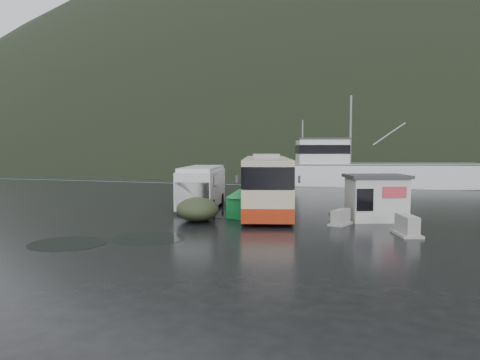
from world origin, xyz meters
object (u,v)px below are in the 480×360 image
(dome_tent, at_px, (198,221))
(ticket_kiosk, at_px, (376,220))
(white_van, at_px, (202,208))
(fishing_trawler, at_px, (378,182))
(coach_bus, at_px, (266,211))
(waste_bin_left, at_px, (240,218))
(jersey_barrier_b, at_px, (407,235))
(waste_bin_right, at_px, (283,217))
(jersey_barrier_a, at_px, (341,225))

(dome_tent, height_order, ticket_kiosk, ticket_kiosk)
(white_van, relative_size, fishing_trawler, 0.23)
(coach_bus, distance_m, dome_tent, 5.17)
(waste_bin_left, relative_size, jersey_barrier_b, 0.92)
(jersey_barrier_b, bearing_deg, coach_bus, 143.68)
(white_van, xyz_separation_m, jersey_barrier_b, (11.47, -5.38, 0.00))
(white_van, bearing_deg, ticket_kiosk, -21.32)
(waste_bin_left, bearing_deg, ticket_kiosk, 11.19)
(waste_bin_right, bearing_deg, dome_tent, -147.67)
(ticket_kiosk, relative_size, fishing_trawler, 0.11)
(dome_tent, xyz_separation_m, ticket_kiosk, (8.51, 2.80, 0.00))
(white_van, height_order, jersey_barrier_b, white_van)
(fishing_trawler, bearing_deg, dome_tent, -120.93)
(waste_bin_left, relative_size, dome_tent, 0.52)
(waste_bin_right, bearing_deg, fishing_trawler, 81.50)
(jersey_barrier_b, bearing_deg, ticket_kiosk, 109.98)
(coach_bus, bearing_deg, waste_bin_left, -115.43)
(white_van, xyz_separation_m, jersey_barrier_a, (8.55, -3.48, 0.00))
(waste_bin_left, xyz_separation_m, dome_tent, (-1.79, -1.47, 0.00))
(waste_bin_right, xyz_separation_m, jersey_barrier_a, (3.11, -1.45, 0.00))
(coach_bus, xyz_separation_m, jersey_barrier_b, (7.51, -5.52, 0.00))
(waste_bin_left, distance_m, dome_tent, 2.32)
(waste_bin_right, distance_m, ticket_kiosk, 4.69)
(ticket_kiosk, bearing_deg, white_van, 150.05)
(dome_tent, height_order, fishing_trawler, fishing_trawler)
(white_van, distance_m, waste_bin_left, 4.52)
(waste_bin_left, bearing_deg, fishing_trawler, 77.87)
(dome_tent, bearing_deg, jersey_barrier_a, 8.02)
(white_van, height_order, waste_bin_left, white_van)
(waste_bin_right, relative_size, dome_tent, 0.51)
(dome_tent, height_order, jersey_barrier_a, dome_tent)
(ticket_kiosk, bearing_deg, jersey_barrier_a, -151.23)
(coach_bus, xyz_separation_m, waste_bin_left, (-0.56, -3.14, 0.00))
(ticket_kiosk, bearing_deg, waste_bin_left, 170.56)
(coach_bus, height_order, jersey_barrier_a, coach_bus)
(ticket_kiosk, distance_m, jersey_barrier_b, 3.95)
(ticket_kiosk, xyz_separation_m, fishing_trawler, (-0.47, 27.76, 0.00))
(waste_bin_right, xyz_separation_m, jersey_barrier_b, (6.03, -3.34, 0.00))
(waste_bin_left, xyz_separation_m, waste_bin_right, (2.05, 0.96, 0.00))
(white_van, bearing_deg, fishing_trawler, 57.71)
(white_van, height_order, jersey_barrier_a, white_van)
(waste_bin_left, relative_size, waste_bin_right, 1.02)
(dome_tent, height_order, jersey_barrier_b, dome_tent)
(waste_bin_right, bearing_deg, white_van, 159.50)
(coach_bus, height_order, waste_bin_right, coach_bus)
(ticket_kiosk, bearing_deg, jersey_barrier_b, -90.66)
(jersey_barrier_b, bearing_deg, jersey_barrier_a, 146.98)
(coach_bus, relative_size, fishing_trawler, 0.44)
(waste_bin_right, distance_m, jersey_barrier_b, 6.89)
(waste_bin_right, relative_size, jersey_barrier_b, 0.90)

